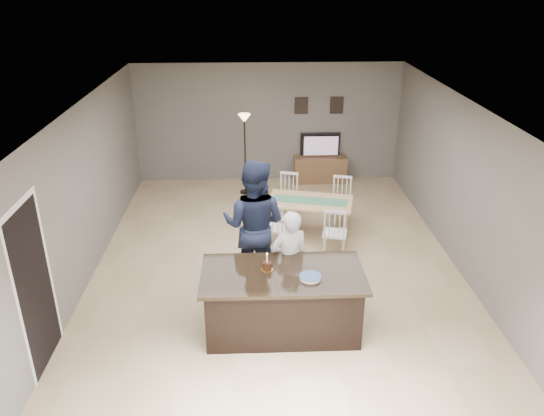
{
  "coord_description": "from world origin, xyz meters",
  "views": [
    {
      "loc": [
        -0.38,
        -7.78,
        4.51
      ],
      "look_at": [
        -0.08,
        -0.3,
        1.16
      ],
      "focal_mm": 35.0,
      "sensor_mm": 36.0,
      "label": 1
    }
  ],
  "objects_px": {
    "kitchen_island": "(282,301)",
    "birthday_cake": "(267,266)",
    "woman": "(289,261)",
    "plate_stack": "(310,277)",
    "man": "(254,225)",
    "television": "(321,145)",
    "floor_lamp": "(245,133)",
    "dining_table": "(310,207)",
    "tv_console": "(320,169)"
  },
  "relations": [
    {
      "from": "man",
      "to": "plate_stack",
      "type": "distance_m",
      "value": 1.52
    },
    {
      "from": "tv_console",
      "to": "woman",
      "type": "bearing_deg",
      "value": -102.06
    },
    {
      "from": "dining_table",
      "to": "floor_lamp",
      "type": "distance_m",
      "value": 2.59
    },
    {
      "from": "woman",
      "to": "floor_lamp",
      "type": "xyz_separation_m",
      "value": [
        -0.65,
        4.41,
        0.61
      ]
    },
    {
      "from": "television",
      "to": "man",
      "type": "relative_size",
      "value": 0.44
    },
    {
      "from": "kitchen_island",
      "to": "birthday_cake",
      "type": "bearing_deg",
      "value": 157.23
    },
    {
      "from": "television",
      "to": "man",
      "type": "xyz_separation_m",
      "value": [
        -1.56,
        -4.46,
        0.17
      ]
    },
    {
      "from": "man",
      "to": "dining_table",
      "type": "bearing_deg",
      "value": -105.48
    },
    {
      "from": "plate_stack",
      "to": "kitchen_island",
      "type": "bearing_deg",
      "value": 154.49
    },
    {
      "from": "television",
      "to": "plate_stack",
      "type": "xyz_separation_m",
      "value": [
        -0.85,
        -5.8,
        0.06
      ]
    },
    {
      "from": "dining_table",
      "to": "floor_lamp",
      "type": "height_order",
      "value": "floor_lamp"
    },
    {
      "from": "kitchen_island",
      "to": "dining_table",
      "type": "height_order",
      "value": "dining_table"
    },
    {
      "from": "television",
      "to": "man",
      "type": "height_order",
      "value": "man"
    },
    {
      "from": "floor_lamp",
      "to": "man",
      "type": "bearing_deg",
      "value": -87.57
    },
    {
      "from": "tv_console",
      "to": "man",
      "type": "bearing_deg",
      "value": -109.6
    },
    {
      "from": "woman",
      "to": "man",
      "type": "distance_m",
      "value": 0.84
    },
    {
      "from": "tv_console",
      "to": "television",
      "type": "xyz_separation_m",
      "value": [
        0.0,
        0.07,
        0.56
      ]
    },
    {
      "from": "tv_console",
      "to": "dining_table",
      "type": "bearing_deg",
      "value": -101.04
    },
    {
      "from": "kitchen_island",
      "to": "floor_lamp",
      "type": "relative_size",
      "value": 1.21
    },
    {
      "from": "kitchen_island",
      "to": "floor_lamp",
      "type": "distance_m",
      "value": 5.07
    },
    {
      "from": "woman",
      "to": "plate_stack",
      "type": "distance_m",
      "value": 0.76
    },
    {
      "from": "woman",
      "to": "birthday_cake",
      "type": "relative_size",
      "value": 6.11
    },
    {
      "from": "kitchen_island",
      "to": "plate_stack",
      "type": "distance_m",
      "value": 0.6
    },
    {
      "from": "plate_stack",
      "to": "floor_lamp",
      "type": "distance_m",
      "value": 5.22
    },
    {
      "from": "tv_console",
      "to": "birthday_cake",
      "type": "bearing_deg",
      "value": -104.34
    },
    {
      "from": "plate_stack",
      "to": "floor_lamp",
      "type": "xyz_separation_m",
      "value": [
        -0.87,
        5.13,
        0.45
      ]
    },
    {
      "from": "kitchen_island",
      "to": "birthday_cake",
      "type": "relative_size",
      "value": 8.6
    },
    {
      "from": "woman",
      "to": "plate_stack",
      "type": "relative_size",
      "value": 5.39
    },
    {
      "from": "woman",
      "to": "plate_stack",
      "type": "bearing_deg",
      "value": 89.65
    },
    {
      "from": "tv_console",
      "to": "dining_table",
      "type": "height_order",
      "value": "dining_table"
    },
    {
      "from": "woman",
      "to": "birthday_cake",
      "type": "height_order",
      "value": "woman"
    },
    {
      "from": "television",
      "to": "birthday_cake",
      "type": "height_order",
      "value": "birthday_cake"
    },
    {
      "from": "tv_console",
      "to": "floor_lamp",
      "type": "bearing_deg",
      "value": -160.57
    },
    {
      "from": "kitchen_island",
      "to": "dining_table",
      "type": "xyz_separation_m",
      "value": [
        0.66,
        2.8,
        0.13
      ]
    },
    {
      "from": "plate_stack",
      "to": "floor_lamp",
      "type": "bearing_deg",
      "value": 99.64
    },
    {
      "from": "woman",
      "to": "television",
      "type": "bearing_deg",
      "value": -119.21
    },
    {
      "from": "tv_console",
      "to": "plate_stack",
      "type": "distance_m",
      "value": 5.83
    },
    {
      "from": "kitchen_island",
      "to": "woman",
      "type": "relative_size",
      "value": 1.41
    },
    {
      "from": "kitchen_island",
      "to": "man",
      "type": "xyz_separation_m",
      "value": [
        -0.36,
        1.18,
        0.57
      ]
    },
    {
      "from": "birthday_cake",
      "to": "plate_stack",
      "type": "bearing_deg",
      "value": -24.51
    },
    {
      "from": "woman",
      "to": "floor_lamp",
      "type": "relative_size",
      "value": 0.86
    },
    {
      "from": "birthday_cake",
      "to": "tv_console",
      "type": "bearing_deg",
      "value": 75.66
    },
    {
      "from": "tv_console",
      "to": "dining_table",
      "type": "xyz_separation_m",
      "value": [
        -0.54,
        -2.77,
        0.29
      ]
    },
    {
      "from": "kitchen_island",
      "to": "television",
      "type": "height_order",
      "value": "television"
    },
    {
      "from": "television",
      "to": "woman",
      "type": "relative_size",
      "value": 0.6
    },
    {
      "from": "tv_console",
      "to": "birthday_cake",
      "type": "xyz_separation_m",
      "value": [
        -1.4,
        -5.49,
        0.66
      ]
    },
    {
      "from": "television",
      "to": "dining_table",
      "type": "height_order",
      "value": "television"
    },
    {
      "from": "kitchen_island",
      "to": "tv_console",
      "type": "height_order",
      "value": "kitchen_island"
    },
    {
      "from": "tv_console",
      "to": "television",
      "type": "height_order",
      "value": "television"
    },
    {
      "from": "dining_table",
      "to": "floor_lamp",
      "type": "relative_size",
      "value": 1.13
    }
  ]
}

